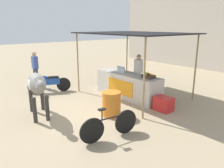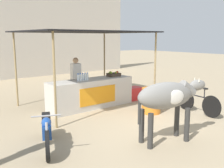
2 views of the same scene
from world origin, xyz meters
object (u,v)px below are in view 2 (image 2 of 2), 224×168
water_barrel (151,101)px  stall_counter (91,93)px  fruit_crate (114,74)px  cooler_box (134,93)px  motorcycle_parked (47,129)px  cow (168,97)px  vendor_behind_counter (76,80)px  bicycle_leaning (198,103)px

water_barrel → stall_counter: bearing=122.0°
water_barrel → fruit_crate: bearing=91.9°
stall_counter → cooler_box: stall_counter is taller
fruit_crate → water_barrel: 1.90m
cooler_box → motorcycle_parked: motorcycle_parked is taller
cooler_box → water_barrel: size_ratio=0.76×
fruit_crate → cow: (-1.37, -3.59, 0.00)m
cooler_box → cow: (-2.22, -3.44, 0.79)m
vendor_behind_counter → water_barrel: 2.81m
stall_counter → cooler_box: size_ratio=5.00×
fruit_crate → cooler_box: size_ratio=0.73×
motorcycle_parked → bicycle_leaning: size_ratio=1.02×
fruit_crate → cooler_box: fruit_crate is taller
cooler_box → water_barrel: (-0.79, -1.64, 0.16)m
fruit_crate → motorcycle_parked: fruit_crate is taller
fruit_crate → motorcycle_parked: bearing=-148.6°
cooler_box → fruit_crate: bearing=170.1°
stall_counter → bicycle_leaning: (2.17, -2.70, -0.13)m
stall_counter → cow: cow is taller
fruit_crate → motorcycle_parked: (-3.66, -2.23, -0.61)m
water_barrel → bicycle_leaning: 1.46m
fruit_crate → motorcycle_parked: 4.33m
cow → water_barrel: bearing=51.6°
vendor_behind_counter → motorcycle_parked: bearing=-130.5°
stall_counter → vendor_behind_counter: vendor_behind_counter is taller
stall_counter → cow: size_ratio=1.62×
water_barrel → motorcycle_parked: 3.75m
vendor_behind_counter → cooler_box: bearing=-22.9°
stall_counter → water_barrel: size_ratio=3.78×
water_barrel → vendor_behind_counter: bearing=116.0°
water_barrel → motorcycle_parked: (-3.72, -0.44, 0.03)m
cooler_box → cow: bearing=-122.9°
fruit_crate → bicycle_leaning: bearing=-67.3°
vendor_behind_counter → stall_counter: bearing=-80.2°
cooler_box → motorcycle_parked: size_ratio=0.36×
vendor_behind_counter → bicycle_leaning: 4.18m
cooler_box → water_barrel: bearing=-115.8°
water_barrel → motorcycle_parked: size_ratio=0.47×
vendor_behind_counter → water_barrel: (1.21, -2.49, -0.45)m
vendor_behind_counter → cooler_box: 2.26m
cooler_box → motorcycle_parked: 4.97m
stall_counter → motorcycle_parked: bearing=-140.4°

